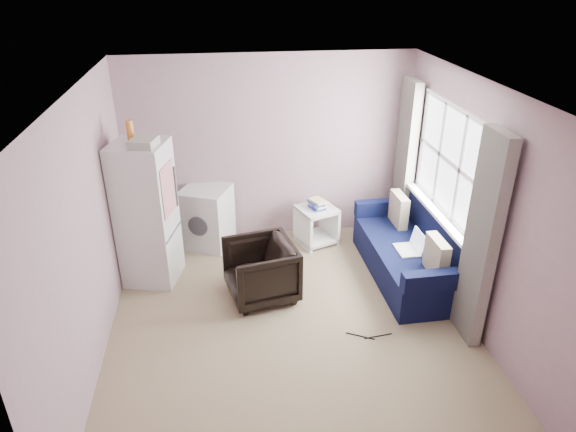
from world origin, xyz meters
The scene contains 8 objects.
room centered at (0.02, 0.01, 1.25)m, with size 3.84×4.24×2.54m.
armchair centered at (-0.27, 0.57, 0.38)m, with size 0.73×0.69×0.75m, color black.
fridge centered at (-1.53, 1.14, 0.88)m, with size 0.72×0.71×1.96m.
washing_machine centered at (-0.87, 1.89, 0.43)m, with size 0.77×0.77×0.83m.
side_table centered at (0.60, 1.74, 0.30)m, with size 0.61×0.61×0.65m.
sofa centered at (1.62, 0.76, 0.32)m, with size 0.91×1.95×0.86m.
window_dressing centered at (1.78, 0.70, 1.11)m, with size 0.17×2.62×2.18m.
floor_cables centered at (0.78, -0.31, 0.01)m, with size 0.48×0.16×0.01m.
Camera 1 is at (-0.63, -4.36, 3.50)m, focal length 32.00 mm.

